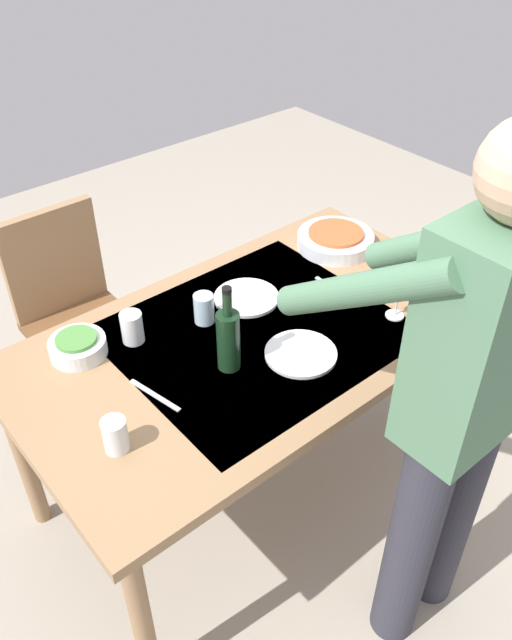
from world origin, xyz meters
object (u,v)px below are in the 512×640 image
at_px(water_cup_near_right, 115,435).
at_px(dinner_plate_near, 246,297).
at_px(serving_bowl_pasta, 335,239).
at_px(dinner_plate_far, 301,354).
at_px(water_cup_near_left, 204,308).
at_px(wine_glass_right, 399,291).
at_px(wine_bottle, 228,338).
at_px(dining_table, 256,349).
at_px(side_bowl_salad, 78,346).
at_px(wine_glass_left, 437,300).
at_px(chair_near, 72,305).
at_px(water_cup_far_left, 132,327).
at_px(person_server, 461,397).

relative_size(water_cup_near_right, dinner_plate_near, 0.45).
relative_size(serving_bowl_pasta, dinner_plate_far, 1.30).
bearing_deg(water_cup_near_left, dinner_plate_near, -178.01).
distance_m(water_cup_near_right, dinner_plate_near, 0.76).
bearing_deg(serving_bowl_pasta, wine_glass_right, 69.54).
xyz_separation_m(serving_bowl_pasta, dinner_plate_far, (0.55, 0.39, -0.03)).
bearing_deg(water_cup_near_left, wine_glass_right, 142.33).
bearing_deg(water_cup_near_right, dinner_plate_near, -156.52).
bearing_deg(dinner_plate_far, wine_bottle, -27.28).
height_order(dining_table, side_bowl_salad, side_bowl_salad).
xyz_separation_m(dinner_plate_near, dinner_plate_far, (0.06, 0.34, 0.00)).
bearing_deg(wine_bottle, wine_glass_left, 156.90).
bearing_deg(wine_glass_left, serving_bowl_pasta, -101.17).
bearing_deg(water_cup_near_right, dinner_plate_far, 176.45).
relative_size(chair_near, serving_bowl_pasta, 3.03).
bearing_deg(water_cup_near_right, water_cup_far_left, -127.04).
bearing_deg(serving_bowl_pasta, water_cup_far_left, -0.84).
xyz_separation_m(wine_bottle, wine_glass_left, (-0.65, 0.28, -0.01)).
xyz_separation_m(water_cup_near_right, water_cup_far_left, (-0.27, -0.36, 0.00)).
xyz_separation_m(person_server, wine_bottle, (0.24, -0.64, -0.09)).
bearing_deg(wine_bottle, wine_glass_right, 164.43).
distance_m(wine_glass_right, dinner_plate_near, 0.53).
distance_m(wine_bottle, wine_glass_right, 0.61).
xyz_separation_m(wine_glass_left, dinner_plate_near, (0.38, -0.51, -0.10)).
distance_m(dining_table, side_bowl_salad, 0.58).
distance_m(water_cup_near_left, dinner_plate_far, 0.36).
bearing_deg(wine_glass_right, dinner_plate_near, -51.15).
xyz_separation_m(chair_near, water_cup_near_left, (-0.19, 0.68, 0.29)).
bearing_deg(side_bowl_salad, dinner_plate_far, 139.48).
bearing_deg(wine_glass_left, water_cup_near_right, -10.96).
distance_m(water_cup_near_left, water_cup_far_left, 0.25).
distance_m(serving_bowl_pasta, dinner_plate_near, 0.49).
relative_size(person_server, water_cup_near_right, 16.43).
bearing_deg(dining_table, wine_glass_left, 143.61).
relative_size(person_server, wine_glass_left, 11.19).
bearing_deg(wine_bottle, serving_bowl_pasta, -159.40).
height_order(person_server, serving_bowl_pasta, person_server).
distance_m(side_bowl_salad, dinner_plate_near, 0.61).
bearing_deg(dinner_plate_far, water_cup_near_right, -3.55).
distance_m(wine_glass_left, water_cup_near_left, 0.76).
bearing_deg(dinner_plate_near, side_bowl_salad, -10.75).
height_order(wine_glass_left, serving_bowl_pasta, wine_glass_left).
xyz_separation_m(wine_bottle, water_cup_near_right, (0.44, 0.07, -0.06)).
distance_m(chair_near, water_cup_near_left, 0.76).
bearing_deg(wine_glass_left, chair_near, -57.57).
xyz_separation_m(person_server, dinner_plate_far, (0.03, -0.54, -0.19)).
height_order(water_cup_near_left, water_cup_near_right, water_cup_near_left).
distance_m(wine_glass_left, water_cup_near_right, 1.10).
bearing_deg(person_server, dinner_plate_near, -91.78).
relative_size(wine_glass_left, wine_glass_right, 1.00).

